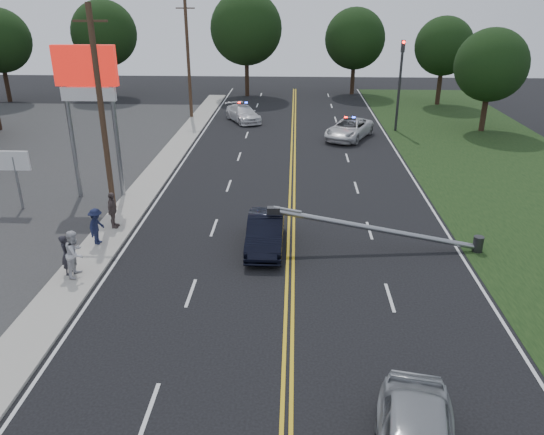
{
  "coord_description": "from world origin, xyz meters",
  "views": [
    {
      "loc": [
        0.09,
        -13.0,
        10.36
      ],
      "look_at": [
        -0.8,
        7.38,
        1.7
      ],
      "focal_mm": 35.0,
      "sensor_mm": 36.0,
      "label": 1
    }
  ],
  "objects_px": {
    "bystander_c": "(96,226)",
    "emergency_a": "(349,129)",
    "pylon_sign": "(88,86)",
    "fallen_streetlight": "(388,230)",
    "crashed_sedan": "(265,232)",
    "traffic_signal": "(400,78)",
    "emergency_b": "(243,114)",
    "utility_pole_mid": "(102,112)",
    "bystander_d": "(113,210)",
    "bystander_b": "(75,253)",
    "bystander_a": "(67,255)",
    "utility_pole_far": "(188,59)",
    "small_sign": "(15,166)"
  },
  "relations": [
    {
      "from": "emergency_a",
      "to": "bystander_d",
      "type": "height_order",
      "value": "bystander_d"
    },
    {
      "from": "emergency_b",
      "to": "traffic_signal",
      "type": "bearing_deg",
      "value": -39.28
    },
    {
      "from": "bystander_a",
      "to": "bystander_d",
      "type": "bearing_deg",
      "value": -13.82
    },
    {
      "from": "bystander_b",
      "to": "bystander_c",
      "type": "xyz_separation_m",
      "value": [
        -0.18,
        2.86,
        -0.13
      ]
    },
    {
      "from": "bystander_c",
      "to": "bystander_b",
      "type": "bearing_deg",
      "value": -169.07
    },
    {
      "from": "small_sign",
      "to": "bystander_c",
      "type": "xyz_separation_m",
      "value": [
        5.47,
        -4.15,
        -1.39
      ]
    },
    {
      "from": "utility_pole_mid",
      "to": "bystander_d",
      "type": "height_order",
      "value": "utility_pole_mid"
    },
    {
      "from": "bystander_a",
      "to": "crashed_sedan",
      "type": "bearing_deg",
      "value": -78.47
    },
    {
      "from": "bystander_b",
      "to": "bystander_d",
      "type": "bearing_deg",
      "value": 2.59
    },
    {
      "from": "utility_pole_far",
      "to": "emergency_b",
      "type": "relative_size",
      "value": 2.1
    },
    {
      "from": "fallen_streetlight",
      "to": "crashed_sedan",
      "type": "xyz_separation_m",
      "value": [
        -5.3,
        -0.01,
        -0.19
      ]
    },
    {
      "from": "fallen_streetlight",
      "to": "emergency_a",
      "type": "xyz_separation_m",
      "value": [
        0.07,
        19.28,
        -0.17
      ]
    },
    {
      "from": "bystander_d",
      "to": "bystander_a",
      "type": "bearing_deg",
      "value": 173.43
    },
    {
      "from": "bystander_a",
      "to": "bystander_c",
      "type": "height_order",
      "value": "bystander_c"
    },
    {
      "from": "crashed_sedan",
      "to": "bystander_c",
      "type": "xyz_separation_m",
      "value": [
        -7.41,
        -0.14,
        0.21
      ]
    },
    {
      "from": "bystander_c",
      "to": "emergency_a",
      "type": "bearing_deg",
      "value": -26.1
    },
    {
      "from": "emergency_a",
      "to": "bystander_d",
      "type": "distance_m",
      "value": 21.73
    },
    {
      "from": "small_sign",
      "to": "bystander_a",
      "type": "height_order",
      "value": "small_sign"
    },
    {
      "from": "traffic_signal",
      "to": "emergency_a",
      "type": "xyz_separation_m",
      "value": [
        -4.05,
        -2.71,
        -3.46
      ]
    },
    {
      "from": "traffic_signal",
      "to": "emergency_a",
      "type": "relative_size",
      "value": 1.31
    },
    {
      "from": "small_sign",
      "to": "utility_pole_far",
      "type": "relative_size",
      "value": 0.31
    },
    {
      "from": "utility_pole_far",
      "to": "bystander_c",
      "type": "distance_m",
      "value": 26.49
    },
    {
      "from": "pylon_sign",
      "to": "crashed_sedan",
      "type": "height_order",
      "value": "pylon_sign"
    },
    {
      "from": "bystander_a",
      "to": "fallen_streetlight",
      "type": "bearing_deg",
      "value": -86.54
    },
    {
      "from": "pylon_sign",
      "to": "traffic_signal",
      "type": "height_order",
      "value": "pylon_sign"
    },
    {
      "from": "bystander_c",
      "to": "crashed_sedan",
      "type": "bearing_deg",
      "value": -81.69
    },
    {
      "from": "emergency_b",
      "to": "pylon_sign",
      "type": "bearing_deg",
      "value": -134.64
    },
    {
      "from": "utility_pole_far",
      "to": "small_sign",
      "type": "bearing_deg",
      "value": -102.31
    },
    {
      "from": "utility_pole_far",
      "to": "bystander_d",
      "type": "relative_size",
      "value": 5.74
    },
    {
      "from": "emergency_a",
      "to": "bystander_c",
      "type": "bearing_deg",
      "value": -98.31
    },
    {
      "from": "fallen_streetlight",
      "to": "emergency_a",
      "type": "relative_size",
      "value": 1.74
    },
    {
      "from": "crashed_sedan",
      "to": "traffic_signal",
      "type": "bearing_deg",
      "value": 66.86
    },
    {
      "from": "utility_pole_far",
      "to": "traffic_signal",
      "type": "bearing_deg",
      "value": -12.89
    },
    {
      "from": "bystander_d",
      "to": "crashed_sedan",
      "type": "bearing_deg",
      "value": -104.46
    },
    {
      "from": "pylon_sign",
      "to": "fallen_streetlight",
      "type": "relative_size",
      "value": 0.85
    },
    {
      "from": "bystander_a",
      "to": "bystander_d",
      "type": "relative_size",
      "value": 0.94
    },
    {
      "from": "small_sign",
      "to": "traffic_signal",
      "type": "relative_size",
      "value": 0.44
    },
    {
      "from": "fallen_streetlight",
      "to": "bystander_d",
      "type": "relative_size",
      "value": 5.37
    },
    {
      "from": "small_sign",
      "to": "crashed_sedan",
      "type": "xyz_separation_m",
      "value": [
        12.88,
        -4.01,
        -1.6
      ]
    },
    {
      "from": "utility_pole_mid",
      "to": "emergency_a",
      "type": "xyz_separation_m",
      "value": [
        13.45,
        15.28,
        -4.34
      ]
    },
    {
      "from": "fallen_streetlight",
      "to": "bystander_b",
      "type": "xyz_separation_m",
      "value": [
        -12.53,
        -3.01,
        0.15
      ]
    },
    {
      "from": "fallen_streetlight",
      "to": "crashed_sedan",
      "type": "relative_size",
      "value": 2.12
    },
    {
      "from": "crashed_sedan",
      "to": "bystander_b",
      "type": "distance_m",
      "value": 7.83
    },
    {
      "from": "utility_pole_mid",
      "to": "bystander_d",
      "type": "relative_size",
      "value": 5.74
    },
    {
      "from": "pylon_sign",
      "to": "utility_pole_far",
      "type": "relative_size",
      "value": 0.8
    },
    {
      "from": "traffic_signal",
      "to": "emergency_a",
      "type": "height_order",
      "value": "traffic_signal"
    },
    {
      "from": "bystander_a",
      "to": "utility_pole_far",
      "type": "bearing_deg",
      "value": -8.25
    },
    {
      "from": "pylon_sign",
      "to": "utility_pole_mid",
      "type": "bearing_deg",
      "value": -56.98
    },
    {
      "from": "fallen_streetlight",
      "to": "utility_pole_mid",
      "type": "relative_size",
      "value": 0.94
    },
    {
      "from": "fallen_streetlight",
      "to": "crashed_sedan",
      "type": "distance_m",
      "value": 5.31
    }
  ]
}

